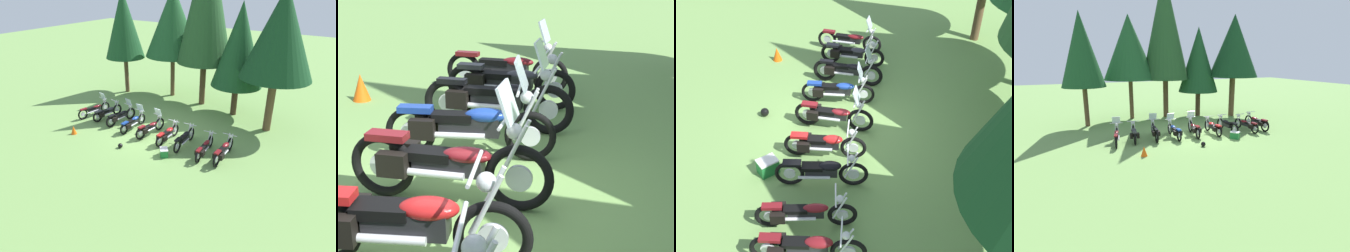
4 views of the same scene
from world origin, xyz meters
TOP-DOWN VIEW (x-y plane):
  - ground_plane at (0.00, 0.00)m, footprint 80.00×80.00m
  - motorcycle_0 at (-4.51, 0.21)m, footprint 0.74×2.34m
  - motorcycle_1 at (-3.53, 0.29)m, footprint 0.81×2.22m
  - motorcycle_2 at (-2.34, 0.22)m, footprint 0.77×2.28m
  - motorcycle_3 at (-1.22, -0.02)m, footprint 0.71×2.24m
  - motorcycle_4 at (0.03, -0.04)m, footprint 0.73×2.26m
  - motorcycle_5 at (1.27, -0.18)m, footprint 0.70×2.17m
  - motorcycle_6 at (2.30, -0.10)m, footprint 0.72×2.27m
  - motorcycle_7 at (3.59, -0.37)m, footprint 0.68×2.27m
  - motorcycle_8 at (4.52, -0.20)m, footprint 0.73×2.41m
  - pine_tree_0 at (-5.73, 4.90)m, footprint 2.85×2.85m
  - pine_tree_1 at (-2.39, 6.13)m, footprint 3.85×3.85m
  - pine_tree_2 at (0.27, 5.76)m, footprint 3.57×3.57m
  - pine_tree_3 at (2.83, 5.23)m, footprint 3.12×3.12m
  - pine_tree_4 at (5.32, 4.15)m, footprint 3.81×3.81m
  - picnic_cooler at (1.96, -1.52)m, footprint 0.60×0.62m
  - traffic_cone at (-3.64, -2.32)m, footprint 0.32×0.32m
  - dropped_helmet at (-0.39, -2.09)m, footprint 0.25×0.25m

SIDE VIEW (x-z plane):
  - ground_plane at x=0.00m, z-range 0.00..0.00m
  - dropped_helmet at x=-0.39m, z-range 0.00..0.25m
  - picnic_cooler at x=1.96m, z-range 0.00..0.41m
  - traffic_cone at x=-3.64m, z-range 0.00..0.48m
  - motorcycle_7 at x=3.59m, z-range -0.07..0.92m
  - motorcycle_1 at x=-3.53m, z-range -0.07..0.93m
  - motorcycle_5 at x=1.27m, z-range -0.05..0.95m
  - motorcycle_0 at x=-4.51m, z-range -0.22..1.13m
  - motorcycle_3 at x=-1.22m, z-range -0.21..1.13m
  - motorcycle_4 at x=0.03m, z-range -0.22..1.16m
  - motorcycle_2 at x=-2.34m, z-range -0.22..1.16m
  - motorcycle_6 at x=2.30m, z-range -0.04..0.98m
  - motorcycle_8 at x=4.52m, z-range -0.04..0.99m
  - pine_tree_3 at x=2.83m, z-range 0.96..7.84m
  - pine_tree_0 at x=-5.73m, z-range 1.31..8.78m
  - pine_tree_1 at x=-2.39m, z-range 1.48..9.09m
  - pine_tree_4 at x=5.32m, z-range 1.52..9.30m
  - pine_tree_2 at x=0.27m, z-range 1.45..12.20m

